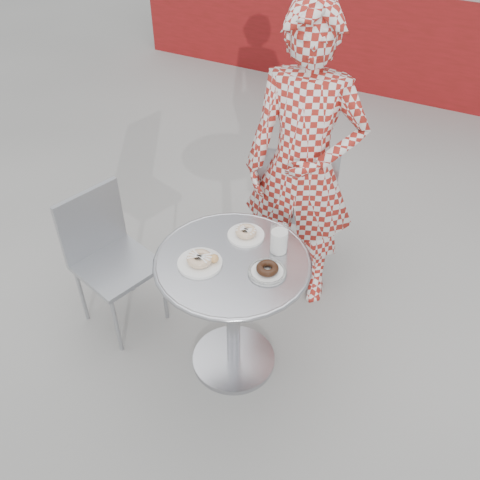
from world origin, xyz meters
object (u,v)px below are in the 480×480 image
at_px(milk_cup, 279,240).
at_px(plate_checker, 267,271).
at_px(bistro_table, 233,288).
at_px(seated_person, 303,169).
at_px(chair_left, 120,286).
at_px(chair_far, 295,225).
at_px(plate_near, 201,261).
at_px(plate_far, 246,233).

bearing_deg(milk_cup, plate_checker, -83.72).
bearing_deg(bistro_table, seated_person, 85.52).
bearing_deg(plate_checker, seated_person, 99.98).
xyz_separation_m(chair_left, milk_cup, (0.88, 0.17, 0.56)).
height_order(chair_far, plate_near, chair_far).
bearing_deg(plate_near, chair_left, 172.52).
distance_m(plate_far, milk_cup, 0.19).
relative_size(plate_checker, milk_cup, 1.29).
relative_size(seated_person, plate_far, 9.63).
bearing_deg(plate_far, seated_person, 81.28).
xyz_separation_m(chair_far, chair_left, (-0.68, -0.92, -0.04)).
relative_size(chair_left, plate_far, 4.56).
height_order(chair_left, plate_checker, chair_left).
bearing_deg(bistro_table, plate_near, -142.24).
height_order(bistro_table, chair_far, chair_far).
height_order(plate_checker, milk_cup, milk_cup).
xyz_separation_m(bistro_table, plate_far, (-0.02, 0.18, 0.20)).
height_order(chair_far, seated_person, seated_person).
xyz_separation_m(seated_person, plate_checker, (0.12, -0.70, -0.11)).
xyz_separation_m(chair_left, plate_near, (0.60, -0.08, 0.51)).
bearing_deg(milk_cup, plate_near, -137.86).
bearing_deg(chair_left, chair_far, -19.91).
bearing_deg(plate_far, milk_cup, -7.48).
distance_m(bistro_table, plate_near, 0.25).
relative_size(chair_far, seated_person, 0.54).
height_order(seated_person, milk_cup, seated_person).
distance_m(chair_far, milk_cup, 0.94).
bearing_deg(chair_left, plate_near, -81.16).
distance_m(chair_left, plate_checker, 1.03).
xyz_separation_m(plate_far, milk_cup, (0.18, -0.02, 0.05)).
bearing_deg(seated_person, bistro_table, -103.45).
xyz_separation_m(chair_left, plate_far, (0.69, 0.19, 0.51)).
bearing_deg(chair_far, chair_left, 36.84).
bearing_deg(chair_far, milk_cup, 88.15).
xyz_separation_m(bistro_table, plate_near, (-0.12, -0.09, 0.20)).
height_order(bistro_table, plate_near, plate_near).
bearing_deg(seated_person, milk_cup, -87.90).
relative_size(bistro_table, seated_person, 0.43).
height_order(chair_far, milk_cup, chair_far).
distance_m(plate_near, milk_cup, 0.37).
bearing_deg(milk_cup, chair_far, 105.08).
xyz_separation_m(chair_far, seated_person, (0.10, -0.21, 0.57)).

